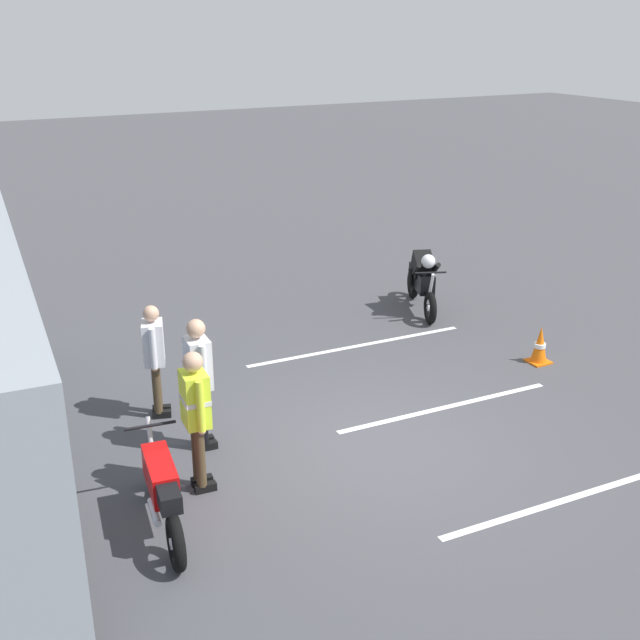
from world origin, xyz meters
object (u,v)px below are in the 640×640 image
(spectator_left, at_px, (199,373))
(parked_motorcycle_silver, at_px, (163,490))
(spectator_far_left, at_px, (196,409))
(stunt_motorcycle, at_px, (422,280))
(spectator_centre, at_px, (154,352))
(traffic_cone, at_px, (540,345))

(spectator_left, bearing_deg, parked_motorcycle_silver, 147.00)
(spectator_far_left, relative_size, stunt_motorcycle, 0.91)
(parked_motorcycle_silver, relative_size, stunt_motorcycle, 1.05)
(spectator_left, bearing_deg, spectator_centre, 12.36)
(spectator_far_left, xyz_separation_m, stunt_motorcycle, (3.92, -5.85, -0.46))
(spectator_left, distance_m, parked_motorcycle_silver, 1.86)
(spectator_left, distance_m, stunt_motorcycle, 6.28)
(parked_motorcycle_silver, bearing_deg, traffic_cone, -77.15)
(spectator_far_left, height_order, spectator_centre, spectator_far_left)
(spectator_centre, xyz_separation_m, parked_motorcycle_silver, (-2.62, 0.71, -0.49))
(spectator_left, distance_m, traffic_cone, 5.85)
(stunt_motorcycle, bearing_deg, spectator_left, 118.69)
(traffic_cone, bearing_deg, spectator_left, 90.65)
(spectator_left, relative_size, stunt_motorcycle, 0.92)
(spectator_left, relative_size, traffic_cone, 2.85)
(parked_motorcycle_silver, bearing_deg, stunt_motorcycle, -55.21)
(spectator_far_left, xyz_separation_m, traffic_cone, (0.98, -6.15, -0.76))
(spectator_far_left, relative_size, traffic_cone, 2.82)
(parked_motorcycle_silver, height_order, traffic_cone, parked_motorcycle_silver)
(spectator_centre, relative_size, traffic_cone, 2.62)
(spectator_far_left, bearing_deg, stunt_motorcycle, -56.17)
(spectator_far_left, distance_m, traffic_cone, 6.28)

